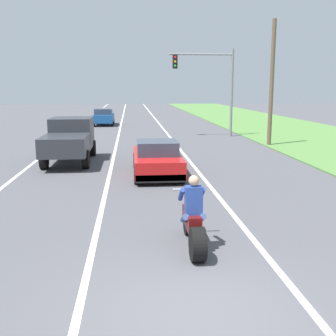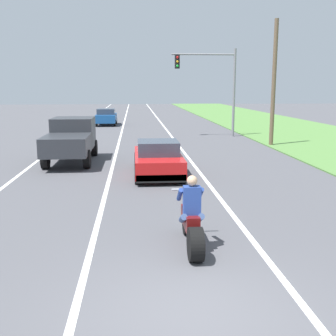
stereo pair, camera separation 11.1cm
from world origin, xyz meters
name	(u,v)px [view 1 (the left image)]	position (x,y,z in m)	size (l,w,h in m)	color
ground_plane	(195,311)	(0.00, 0.00, 0.00)	(160.00, 160.00, 0.00)	#4C4C51
lane_stripe_left_solid	(58,143)	(-5.40, 20.00, 0.00)	(0.14, 120.00, 0.01)	white
lane_stripe_right_solid	(174,142)	(1.80, 20.00, 0.00)	(0.14, 120.00, 0.01)	white
lane_stripe_centre_dashed	(117,143)	(-1.80, 20.00, 0.00)	(0.14, 120.00, 0.01)	white
grass_verge_right	(328,140)	(11.92, 20.00, 0.03)	(10.00, 120.00, 0.06)	#517F3D
motorcycle_with_rider	(193,223)	(0.35, 2.48, 0.59)	(0.70, 2.21, 1.62)	black
sports_car_red	(157,159)	(0.08, 10.23, 0.63)	(1.84, 4.30, 1.37)	red
pickup_truck_left_lane_dark_grey	(70,138)	(-3.73, 13.40, 1.11)	(2.02, 4.80, 1.98)	#2D3035
traffic_light_mast_near	(213,79)	(4.76, 22.90, 3.99)	(4.46, 0.34, 6.00)	gray
utility_pole_roadside	(272,84)	(7.24, 17.96, 3.60)	(0.24, 0.24, 7.20)	brown
distant_car_far_ahead	(104,117)	(-3.34, 32.44, 0.77)	(1.80, 4.00, 1.50)	#194C8C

